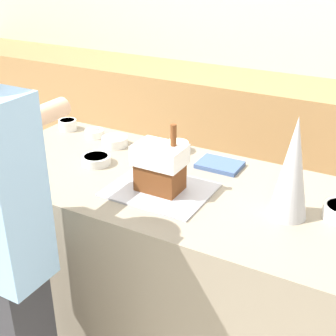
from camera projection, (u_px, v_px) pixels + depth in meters
name	position (u px, v px, depth m)	size (l,w,h in m)	color
wall_back	(299.00, 19.00, 3.27)	(8.00, 0.05, 2.60)	beige
back_cabinet_block	(273.00, 145.00, 3.38)	(6.00, 0.60, 0.92)	#9E7547
kitchen_island	(165.00, 266.00, 2.14)	(1.70, 0.77, 0.88)	gray
baking_tray	(160.00, 190.00, 1.86)	(0.40, 0.32, 0.01)	#B2B2BC
gingerbread_house	(160.00, 166.00, 1.81)	(0.19, 0.14, 0.27)	brown
decorative_tree	(293.00, 168.00, 1.61)	(0.14, 0.14, 0.38)	silver
candy_bowl_far_right	(169.00, 157.00, 2.09)	(0.10, 0.10, 0.05)	silver
candy_bowl_near_tray_left	(115.00, 141.00, 2.27)	(0.13, 0.13, 0.04)	white
candy_bowl_front_corner	(94.00, 133.00, 2.37)	(0.09, 0.09, 0.04)	white
candy_bowl_near_tray_right	(177.00, 146.00, 2.21)	(0.11, 0.11, 0.05)	silver
candy_bowl_center_rear	(68.00, 124.00, 2.46)	(0.09, 0.09, 0.05)	white
candy_bowl_far_left	(96.00, 159.00, 2.08)	(0.13, 0.13, 0.04)	silver
cookbook	(220.00, 165.00, 2.06)	(0.19, 0.14, 0.02)	#3F598C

